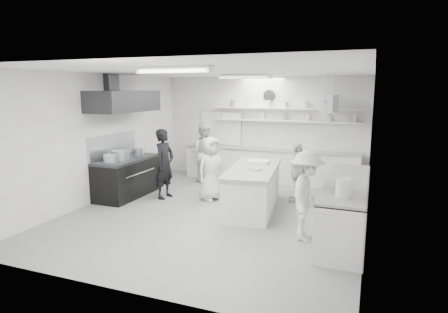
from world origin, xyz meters
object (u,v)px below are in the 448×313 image
(prep_island, at_px, (253,189))
(cook_stove, at_px, (165,164))
(back_counter, at_px, (269,166))
(right_counter, at_px, (346,208))
(cook_back, at_px, (204,153))
(stove, at_px, (127,178))

(prep_island, relative_size, cook_stove, 1.43)
(back_counter, relative_size, right_counter, 1.52)
(back_counter, xyz_separation_m, prep_island, (0.33, -2.66, -0.01))
(cook_stove, height_order, cook_back, cook_stove)
(prep_island, xyz_separation_m, cook_stove, (-2.27, 0.06, 0.40))
(prep_island, bearing_deg, back_counter, 89.43)
(cook_stove, bearing_deg, prep_island, -86.56)
(back_counter, bearing_deg, prep_island, -82.96)
(back_counter, xyz_separation_m, cook_back, (-1.73, -0.73, 0.39))
(right_counter, bearing_deg, back_counter, 124.65)
(right_counter, relative_size, cook_back, 1.95)
(stove, distance_m, prep_island, 3.23)
(back_counter, height_order, right_counter, right_counter)
(right_counter, bearing_deg, stove, 173.48)
(back_counter, bearing_deg, cook_stove, -126.71)
(stove, height_order, prep_island, stove)
(prep_island, relative_size, cook_back, 1.44)
(back_counter, bearing_deg, cook_back, -157.19)
(prep_island, height_order, cook_stove, cook_stove)
(stove, xyz_separation_m, back_counter, (2.90, 2.80, 0.01))
(prep_island, height_order, cook_back, cook_back)
(stove, height_order, cook_back, cook_back)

